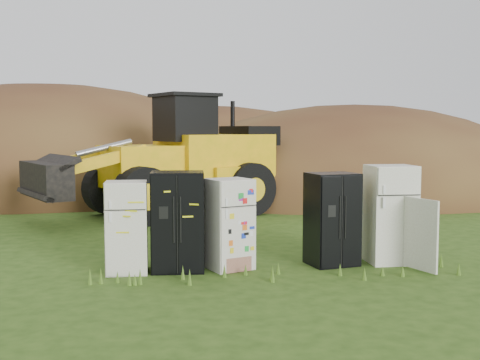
{
  "coord_description": "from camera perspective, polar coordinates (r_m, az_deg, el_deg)",
  "views": [
    {
      "loc": [
        -2.16,
        -10.41,
        2.5
      ],
      "look_at": [
        -0.09,
        2.0,
        1.41
      ],
      "focal_mm": 45.0,
      "sensor_mm": 36.0,
      "label": 1
    }
  ],
  "objects": [
    {
      "name": "ground",
      "position": [
        10.92,
        2.22,
        -8.27
      ],
      "size": [
        120.0,
        120.0,
        0.0
      ],
      "primitive_type": "plane",
      "color": "#294712",
      "rests_on": "ground"
    },
    {
      "name": "fridge_leftmost",
      "position": [
        10.58,
        -10.7,
        -4.42
      ],
      "size": [
        0.72,
        0.69,
        1.58
      ],
      "primitive_type": null,
      "rotation": [
        0.0,
        0.0,
        -0.03
      ],
      "color": "white",
      "rests_on": "ground"
    },
    {
      "name": "fridge_black_side",
      "position": [
        10.59,
        -5.92,
        -3.92
      ],
      "size": [
        0.97,
        0.79,
        1.74
      ],
      "primitive_type": null,
      "rotation": [
        0.0,
        0.0,
        -0.09
      ],
      "color": "black",
      "rests_on": "ground"
    },
    {
      "name": "fridge_sticker",
      "position": [
        10.68,
        -1.05,
        -4.18
      ],
      "size": [
        0.9,
        0.87,
        1.61
      ],
      "primitive_type": null,
      "rotation": [
        0.0,
        0.0,
        0.36
      ],
      "color": "silver",
      "rests_on": "ground"
    },
    {
      "name": "fridge_black_right",
      "position": [
        11.12,
        8.72,
        -3.67
      ],
      "size": [
        0.95,
        0.84,
        1.69
      ],
      "primitive_type": null,
      "rotation": [
        0.0,
        0.0,
        0.18
      ],
      "color": "black",
      "rests_on": "ground"
    },
    {
      "name": "fridge_open_door",
      "position": [
        11.49,
        14.06,
        -3.16
      ],
      "size": [
        0.85,
        0.78,
        1.81
      ],
      "primitive_type": null,
      "rotation": [
        0.0,
        0.0,
        -0.03
      ],
      "color": "white",
      "rests_on": "ground"
    },
    {
      "name": "wheel_loader",
      "position": [
        16.99,
        -7.83,
        2.35
      ],
      "size": [
        7.76,
        5.59,
        3.48
      ],
      "primitive_type": null,
      "rotation": [
        0.0,
        0.0,
        0.42
      ],
      "color": "#FDB510",
      "rests_on": "ground"
    },
    {
      "name": "dirt_mound_right",
      "position": [
        23.18,
        10.66,
        -1.33
      ],
      "size": [
        15.28,
        11.2,
        6.76
      ],
      "primitive_type": "ellipsoid",
      "color": "#432115",
      "rests_on": "ground"
    },
    {
      "name": "dirt_mound_left",
      "position": [
        25.19,
        -17.73,
        -0.98
      ],
      "size": [
        17.88,
        13.41,
        8.48
      ],
      "primitive_type": "ellipsoid",
      "color": "#432115",
      "rests_on": "ground"
    },
    {
      "name": "dirt_mound_back",
      "position": [
        27.89,
        -3.66,
        -0.2
      ],
      "size": [
        17.56,
        11.7,
        7.09
      ],
      "primitive_type": "ellipsoid",
      "color": "#432115",
      "rests_on": "ground"
    }
  ]
}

